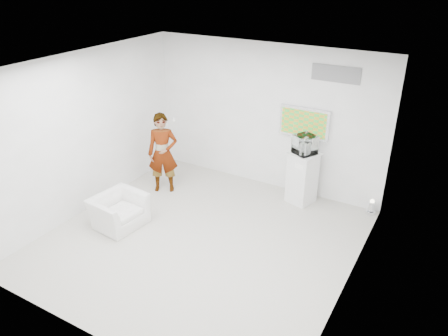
% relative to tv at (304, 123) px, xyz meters
% --- Properties ---
extents(room, '(5.01, 5.01, 3.00)m').
position_rel_tv_xyz_m(room, '(-0.85, -2.45, -0.05)').
color(room, '#ADA89F').
rests_on(room, ground).
extents(tv, '(1.00, 0.08, 0.60)m').
position_rel_tv_xyz_m(tv, '(0.00, 0.00, 0.00)').
color(tv, silver).
rests_on(tv, room).
extents(logo_decal, '(0.90, 0.02, 0.30)m').
position_rel_tv_xyz_m(logo_decal, '(0.50, 0.04, 1.00)').
color(logo_decal, slate).
rests_on(logo_decal, room).
extents(person, '(0.73, 0.66, 1.68)m').
position_rel_tv_xyz_m(person, '(-2.50, -1.28, -0.71)').
color(person, white).
rests_on(person, room).
extents(armchair, '(0.88, 0.97, 0.58)m').
position_rel_tv_xyz_m(armchair, '(-2.41, -2.78, -1.26)').
color(armchair, white).
rests_on(armchair, room).
extents(pedestal, '(0.63, 0.63, 1.05)m').
position_rel_tv_xyz_m(pedestal, '(0.16, -0.32, -1.02)').
color(pedestal, silver).
rests_on(pedestal, room).
extents(floor_uplight, '(0.20, 0.20, 0.29)m').
position_rel_tv_xyz_m(floor_uplight, '(1.50, -0.10, -1.40)').
color(floor_uplight, white).
rests_on(floor_uplight, room).
extents(vitrine, '(0.50, 0.50, 0.37)m').
position_rel_tv_xyz_m(vitrine, '(0.16, -0.32, -0.32)').
color(vitrine, silver).
rests_on(vitrine, pedestal).
extents(console, '(0.06, 0.16, 0.22)m').
position_rel_tv_xyz_m(console, '(0.16, -0.32, -0.39)').
color(console, silver).
rests_on(console, pedestal).
extents(wii_remote, '(0.11, 0.15, 0.04)m').
position_rel_tv_xyz_m(wii_remote, '(-2.37, -1.02, -0.04)').
color(wii_remote, silver).
rests_on(wii_remote, person).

